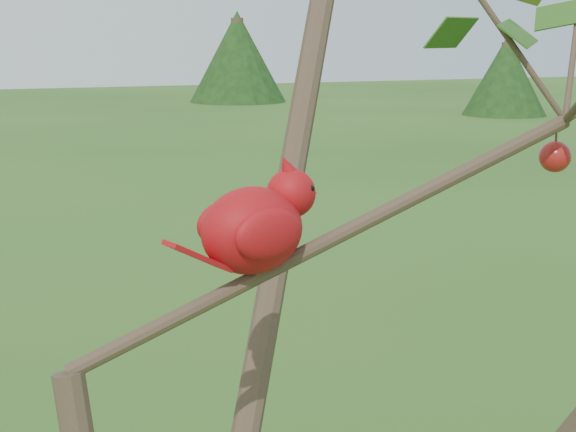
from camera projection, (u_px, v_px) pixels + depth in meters
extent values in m
sphere|color=#A11916|center=(555.00, 157.00, 1.11)|extent=(0.04, 0.04, 0.04)
ellipsoid|color=red|center=(252.00, 230.00, 0.97)|extent=(0.14, 0.12, 0.10)
sphere|color=red|center=(291.00, 193.00, 1.00)|extent=(0.07, 0.07, 0.06)
cone|color=red|center=(288.00, 169.00, 0.99)|extent=(0.05, 0.04, 0.04)
cone|color=#D85914|center=(310.00, 193.00, 1.01)|extent=(0.03, 0.03, 0.02)
ellipsoid|color=black|center=(304.00, 195.00, 1.01)|extent=(0.02, 0.03, 0.03)
cube|color=red|center=(198.00, 256.00, 0.93)|extent=(0.08, 0.05, 0.04)
ellipsoid|color=red|center=(230.00, 223.00, 1.00)|extent=(0.09, 0.05, 0.06)
ellipsoid|color=red|center=(269.00, 234.00, 0.94)|extent=(0.09, 0.05, 0.06)
cylinder|color=#3E2E21|center=(238.00, 60.00, 31.01)|extent=(0.44, 0.44, 2.92)
cone|color=black|center=(238.00, 57.00, 30.99)|extent=(3.41, 3.41, 3.16)
cylinder|color=#3E2E21|center=(505.00, 79.00, 25.87)|extent=(0.32, 0.32, 2.12)
cone|color=black|center=(506.00, 76.00, 25.85)|extent=(2.48, 2.48, 2.30)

